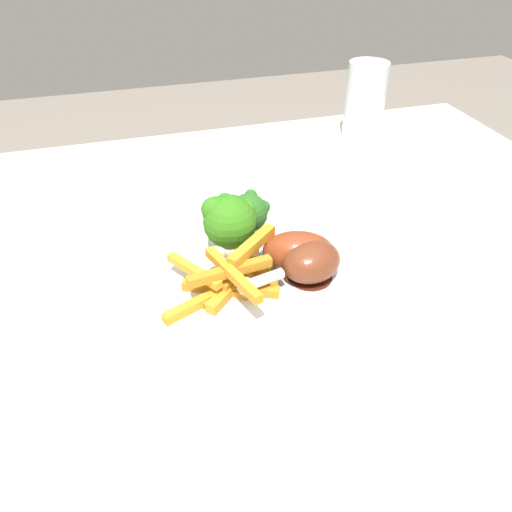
% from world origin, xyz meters
% --- Properties ---
extents(dining_table, '(1.17, 0.78, 0.74)m').
position_xyz_m(dining_table, '(0.00, 0.00, 0.63)').
color(dining_table, silver).
rests_on(dining_table, ground_plane).
extents(dinner_plate, '(0.25, 0.25, 0.01)m').
position_xyz_m(dinner_plate, '(-0.04, 0.05, 0.75)').
color(dinner_plate, silver).
rests_on(dinner_plate, dining_table).
extents(broccoli_floret_front, '(0.07, 0.07, 0.08)m').
position_xyz_m(broccoli_floret_front, '(-0.02, 0.02, 0.80)').
color(broccoli_floret_front, '#7BB855').
rests_on(broccoli_floret_front, dinner_plate).
extents(broccoli_floret_middle, '(0.06, 0.06, 0.07)m').
position_xyz_m(broccoli_floret_middle, '(-0.02, 0.01, 0.80)').
color(broccoli_floret_middle, '#89AD59').
rests_on(broccoli_floret_middle, dinner_plate).
extents(broccoli_floret_back, '(0.05, 0.05, 0.07)m').
position_xyz_m(broccoli_floret_back, '(-0.04, -0.01, 0.80)').
color(broccoli_floret_back, '#74A15A').
rests_on(broccoli_floret_back, dinner_plate).
extents(carrot_fries_pile, '(0.14, 0.12, 0.05)m').
position_xyz_m(carrot_fries_pile, '(-0.00, 0.08, 0.77)').
color(carrot_fries_pile, orange).
rests_on(carrot_fries_pile, dinner_plate).
extents(chicken_drumstick_near, '(0.14, 0.07, 0.05)m').
position_xyz_m(chicken_drumstick_near, '(-0.08, 0.06, 0.77)').
color(chicken_drumstick_near, '#5E2010').
rests_on(chicken_drumstick_near, dinner_plate).
extents(chicken_drumstick_far, '(0.13, 0.07, 0.04)m').
position_xyz_m(chicken_drumstick_far, '(-0.09, 0.09, 0.77)').
color(chicken_drumstick_far, '#4B1E11').
rests_on(chicken_drumstick_far, dinner_plate).
extents(water_glass, '(0.07, 0.07, 0.13)m').
position_xyz_m(water_glass, '(-0.33, -0.28, 0.81)').
color(water_glass, silver).
rests_on(water_glass, dining_table).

